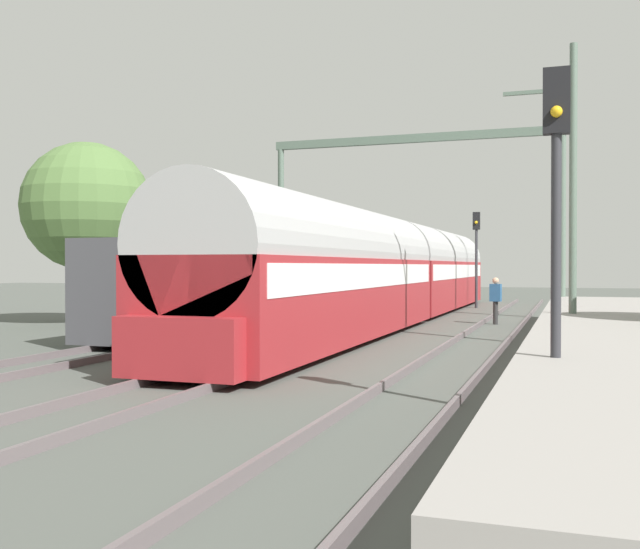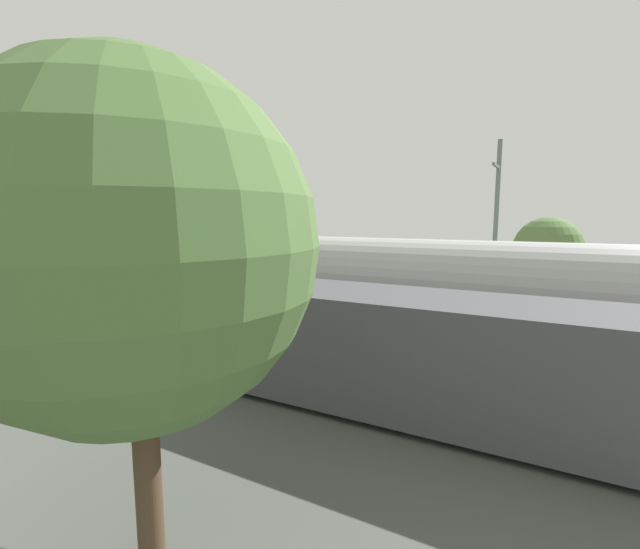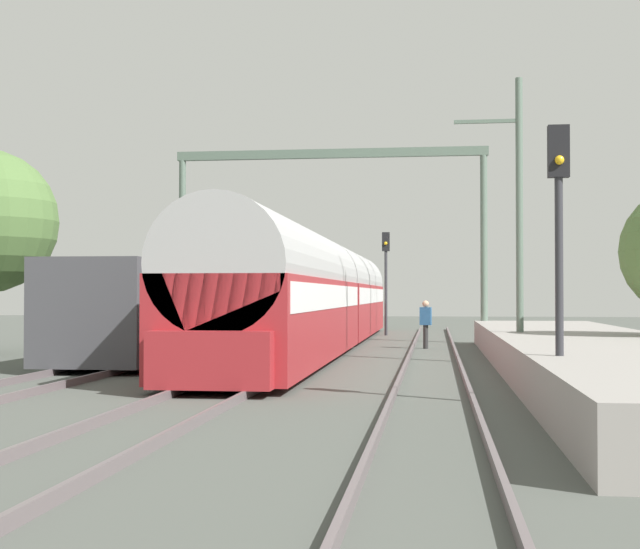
% 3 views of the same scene
% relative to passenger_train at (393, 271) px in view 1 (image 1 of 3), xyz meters
% --- Properties ---
extents(ground, '(120.00, 120.00, 0.00)m').
position_rel_passenger_train_xyz_m(ground, '(0.00, -12.10, -1.97)').
color(ground, '#4D514B').
extents(track_far_west, '(1.52, 60.00, 0.16)m').
position_rel_passenger_train_xyz_m(track_far_west, '(-4.17, -12.10, -1.89)').
color(track_far_west, '#63585B').
rests_on(track_far_west, ground).
extents(track_west, '(1.52, 60.00, 0.16)m').
position_rel_passenger_train_xyz_m(track_west, '(0.00, -12.10, -1.89)').
color(track_west, '#63585B').
rests_on(track_west, ground).
extents(track_east, '(1.52, 60.00, 0.16)m').
position_rel_passenger_train_xyz_m(track_east, '(4.17, -12.10, -1.89)').
color(track_east, '#63585B').
rests_on(track_east, ground).
extents(platform, '(4.40, 28.00, 0.90)m').
position_rel_passenger_train_xyz_m(platform, '(7.99, -10.10, -1.52)').
color(platform, gray).
rests_on(platform, ground).
extents(passenger_train, '(2.93, 32.85, 3.82)m').
position_rel_passenger_train_xyz_m(passenger_train, '(0.00, 0.00, 0.00)').
color(passenger_train, maroon).
rests_on(passenger_train, ground).
extents(freight_car, '(2.80, 13.00, 2.70)m').
position_rel_passenger_train_xyz_m(freight_car, '(-4.17, -5.85, -0.50)').
color(freight_car, '#47474C').
rests_on(freight_car, ground).
extents(person_crossing, '(0.43, 0.30, 1.73)m').
position_rel_passenger_train_xyz_m(person_crossing, '(3.89, -0.19, -0.94)').
color(person_crossing, '#2A2A2A').
rests_on(person_crossing, ground).
extents(railway_signal_near, '(0.36, 0.30, 4.86)m').
position_rel_passenger_train_xyz_m(railway_signal_near, '(6.34, -17.19, 1.15)').
color(railway_signal_near, '#2D2D33').
rests_on(railway_signal_near, ground).
extents(railway_signal_far, '(0.36, 0.30, 4.90)m').
position_rel_passenger_train_xyz_m(railway_signal_far, '(1.92, 10.28, 1.17)').
color(railway_signal_far, '#2D2D33').
rests_on(railway_signal_far, ground).
extents(catenary_gantry, '(12.74, 0.28, 7.86)m').
position_rel_passenger_train_xyz_m(catenary_gantry, '(0.00, 3.65, 3.68)').
color(catenary_gantry, '#56695B').
rests_on(catenary_gantry, ground).
extents(catenary_pole_east_mid, '(1.90, 0.20, 8.00)m').
position_rel_passenger_train_xyz_m(catenary_pole_east_mid, '(6.52, -7.34, 2.18)').
color(catenary_pole_east_mid, '#56695B').
rests_on(catenary_pole_east_mid, ground).
extents(tree_west_background, '(4.71, 4.71, 6.69)m').
position_rel_passenger_train_xyz_m(tree_west_background, '(-10.33, -5.06, 2.36)').
color(tree_west_background, '#4C3826').
rests_on(tree_west_background, ground).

